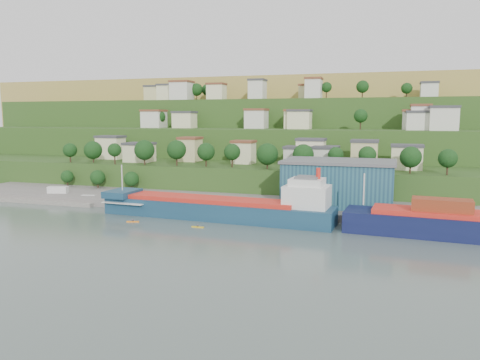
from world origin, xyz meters
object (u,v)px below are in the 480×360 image
at_px(warehouse, 339,182).
at_px(kayak_orange, 133,221).
at_px(cargo_ship_near, 223,209).
at_px(caravan, 58,191).

xyz_separation_m(warehouse, kayak_orange, (-48.92, -29.98, -8.20)).
bearing_deg(cargo_ship_near, kayak_orange, -150.08).
relative_size(cargo_ship_near, warehouse, 2.04).
bearing_deg(caravan, warehouse, -10.69).
bearing_deg(caravan, cargo_ship_near, -26.46).
relative_size(warehouse, kayak_orange, 9.62).
distance_m(cargo_ship_near, kayak_orange, 23.45).
xyz_separation_m(cargo_ship_near, kayak_orange, (-20.82, -10.53, -2.36)).
distance_m(warehouse, kayak_orange, 57.96).
height_order(warehouse, kayak_orange, warehouse).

